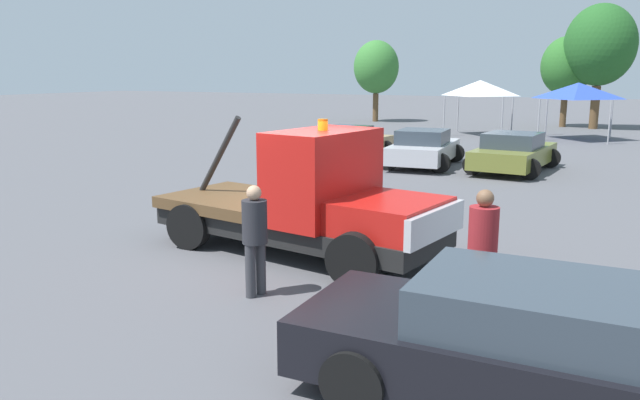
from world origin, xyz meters
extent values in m
plane|color=#545459|center=(0.00, 0.00, 0.00)|extent=(160.00, 160.00, 0.00)
cube|color=black|center=(0.00, 0.00, 0.53)|extent=(5.84, 2.85, 0.35)
cube|color=red|center=(1.99, -0.34, 0.98)|extent=(1.85, 2.07, 0.55)
cube|color=silver|center=(2.81, -0.48, 0.95)|extent=(0.44, 1.93, 0.50)
cube|color=red|center=(0.61, -0.10, 1.52)|extent=(1.58, 2.33, 1.64)
cube|color=brown|center=(-1.38, 0.24, 0.81)|extent=(3.12, 2.59, 0.22)
cylinder|color=black|center=(-1.93, 0.33, 1.70)|extent=(1.19, 0.32, 1.63)
cylinder|color=orange|center=(0.61, -0.10, 2.44)|extent=(0.18, 0.18, 0.20)
cylinder|color=black|center=(2.08, 0.68, 0.44)|extent=(0.88, 0.26, 0.88)
cylinder|color=black|center=(1.74, -1.33, 0.44)|extent=(0.88, 0.26, 0.88)
cylinder|color=black|center=(-1.62, 1.31, 0.44)|extent=(0.88, 0.26, 0.88)
cylinder|color=black|center=(-1.97, -0.70, 0.44)|extent=(0.88, 0.26, 0.88)
cube|color=black|center=(5.01, -3.88, 0.54)|extent=(5.27, 1.90, 0.60)
cube|color=#333D47|center=(4.75, -3.88, 1.09)|extent=(2.21, 1.67, 0.50)
cylinder|color=black|center=(3.22, -2.99, 0.34)|extent=(0.68, 0.22, 0.68)
cylinder|color=black|center=(3.22, -4.79, 0.34)|extent=(0.68, 0.22, 0.68)
cylinder|color=#475B84|center=(3.70, -1.66, 0.44)|extent=(0.16, 0.16, 0.88)
cylinder|color=#475B84|center=(3.90, -1.75, 0.44)|extent=(0.16, 0.16, 0.88)
cylinder|color=maroon|center=(3.80, -1.71, 1.22)|extent=(0.40, 0.40, 0.69)
sphere|color=brown|center=(3.80, -1.71, 1.69)|extent=(0.24, 0.24, 0.24)
cylinder|color=#38383D|center=(0.53, -2.44, 0.41)|extent=(0.16, 0.16, 0.83)
cylinder|color=#38383D|center=(0.59, -2.24, 0.41)|extent=(0.16, 0.16, 0.83)
cylinder|color=#28282D|center=(0.56, -2.34, 1.16)|extent=(0.38, 0.38, 0.66)
sphere|color=tan|center=(0.56, -2.34, 1.60)|extent=(0.22, 0.22, 0.22)
cube|color=tan|center=(-4.19, 11.86, 0.54)|extent=(2.30, 4.88, 0.60)
cube|color=#333D47|center=(-4.22, 11.63, 1.09)|extent=(1.77, 2.14, 0.50)
cylinder|color=black|center=(-4.84, 13.55, 0.34)|extent=(0.68, 0.22, 0.68)
cylinder|color=black|center=(-3.17, 13.35, 0.34)|extent=(0.68, 0.22, 0.68)
cylinder|color=black|center=(-5.21, 10.37, 0.34)|extent=(0.68, 0.22, 0.68)
cylinder|color=black|center=(-3.54, 10.18, 0.34)|extent=(0.68, 0.22, 0.68)
cube|color=#B7B7BC|center=(-1.11, 11.80, 0.54)|extent=(2.19, 4.36, 0.60)
cube|color=#333D47|center=(-1.10, 11.59, 1.09)|extent=(1.78, 1.90, 0.50)
cylinder|color=black|center=(-2.11, 13.17, 0.34)|extent=(0.68, 0.22, 0.68)
cylinder|color=black|center=(-0.33, 13.30, 0.34)|extent=(0.68, 0.22, 0.68)
cylinder|color=black|center=(-1.90, 10.30, 0.34)|extent=(0.68, 0.22, 0.68)
cylinder|color=black|center=(-0.12, 10.43, 0.34)|extent=(0.68, 0.22, 0.68)
cube|color=olive|center=(2.02, 12.01, 0.54)|extent=(2.36, 4.63, 0.60)
cube|color=#333D47|center=(2.00, 11.79, 1.09)|extent=(1.88, 2.03, 0.50)
cylinder|color=black|center=(1.25, 13.61, 0.34)|extent=(0.68, 0.22, 0.68)
cylinder|color=black|center=(3.08, 13.43, 0.34)|extent=(0.68, 0.22, 0.68)
cylinder|color=black|center=(0.96, 10.59, 0.34)|extent=(0.68, 0.22, 0.68)
cylinder|color=black|center=(2.79, 10.41, 0.34)|extent=(0.68, 0.22, 0.68)
cylinder|color=#9E9EA3|center=(-3.35, 22.77, 1.06)|extent=(0.07, 0.07, 2.12)
cylinder|color=#9E9EA3|center=(-0.32, 22.77, 1.06)|extent=(0.07, 0.07, 2.12)
cylinder|color=#9E9EA3|center=(-3.35, 25.80, 1.06)|extent=(0.07, 0.07, 2.12)
cylinder|color=#9E9EA3|center=(-0.32, 25.80, 1.06)|extent=(0.07, 0.07, 2.12)
pyramid|color=white|center=(-1.83, 24.29, 2.53)|extent=(3.02, 3.02, 0.82)
cylinder|color=#9E9EA3|center=(1.48, 22.50, 1.03)|extent=(0.07, 0.07, 2.05)
cylinder|color=#9E9EA3|center=(4.68, 22.50, 1.03)|extent=(0.07, 0.07, 2.05)
cylinder|color=#9E9EA3|center=(1.48, 25.69, 1.03)|extent=(0.07, 0.07, 2.05)
cylinder|color=#9E9EA3|center=(4.68, 25.69, 1.03)|extent=(0.07, 0.07, 2.05)
pyramid|color=#2D4CB7|center=(3.08, 24.10, 2.45)|extent=(3.19, 3.19, 0.80)
cylinder|color=brown|center=(1.78, 31.85, 0.97)|extent=(0.39, 0.39, 1.94)
ellipsoid|color=#2D6B28|center=(1.78, 31.85, 3.74)|extent=(3.10, 3.10, 3.60)
cylinder|color=brown|center=(3.59, 31.19, 1.28)|extent=(0.51, 0.51, 2.56)
ellipsoid|color=#235B23|center=(3.59, 31.19, 4.94)|extent=(4.09, 4.09, 4.75)
cylinder|color=brown|center=(-10.34, 30.80, 0.96)|extent=(0.39, 0.39, 1.93)
ellipsoid|color=#387A33|center=(-10.34, 30.80, 3.71)|extent=(3.08, 3.08, 3.58)
camera|label=1|loc=(5.42, -10.02, 3.34)|focal=35.00mm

